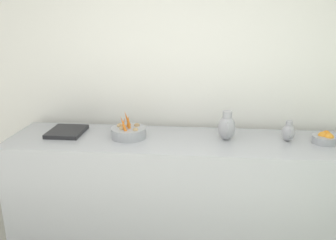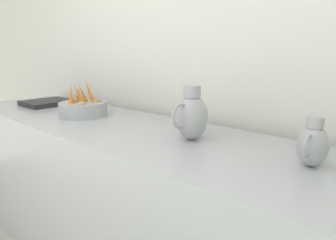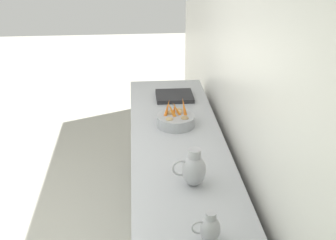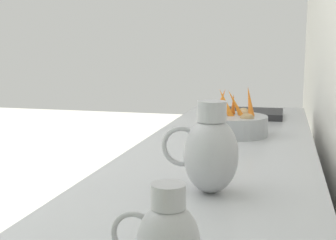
% 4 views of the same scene
% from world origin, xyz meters
% --- Properties ---
extents(tile_wall_left, '(0.10, 7.63, 3.00)m').
position_xyz_m(tile_wall_left, '(-1.95, 0.51, 1.50)').
color(tile_wall_left, white).
rests_on(tile_wall_left, ground_plane).
extents(prep_counter, '(0.71, 3.15, 0.93)m').
position_xyz_m(prep_counter, '(-1.48, 0.01, 0.47)').
color(prep_counter, '#ADAFB5').
rests_on(prep_counter, ground_plane).
extents(vegetable_colander, '(0.31, 0.31, 0.23)m').
position_xyz_m(vegetable_colander, '(-1.49, -0.52, 0.98)').
color(vegetable_colander, '#9EA0A5').
rests_on(vegetable_colander, prep_counter).
extents(metal_pitcher_tall, '(0.21, 0.15, 0.25)m').
position_xyz_m(metal_pitcher_tall, '(-1.52, 0.33, 1.05)').
color(metal_pitcher_tall, '#A3A3A8').
rests_on(metal_pitcher_tall, prep_counter).
extents(metal_pitcher_short, '(0.15, 0.11, 0.18)m').
position_xyz_m(metal_pitcher_short, '(-1.53, 0.85, 1.01)').
color(metal_pitcher_short, '#A3A3A8').
rests_on(metal_pitcher_short, prep_counter).
extents(counter_sink_basin, '(0.34, 0.30, 0.04)m').
position_xyz_m(counter_sink_basin, '(-1.54, -1.10, 0.95)').
color(counter_sink_basin, '#232326').
rests_on(counter_sink_basin, prep_counter).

